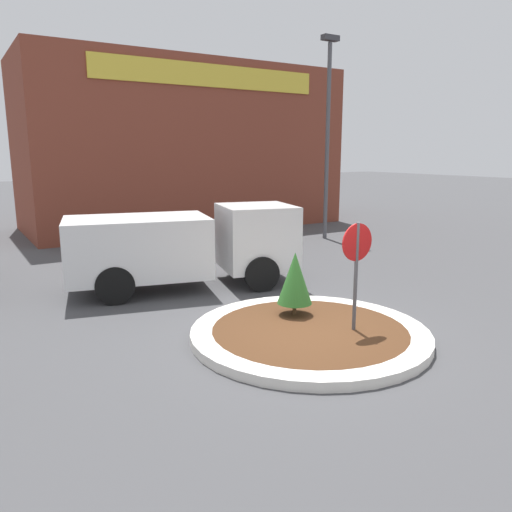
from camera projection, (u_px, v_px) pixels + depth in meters
name	position (u px, v px, depth m)	size (l,w,h in m)	color
ground_plane	(309.00, 338.00, 9.40)	(120.00, 120.00, 0.00)	#474749
traffic_island	(309.00, 333.00, 9.38)	(4.47, 4.47, 0.18)	silver
stop_sign	(356.00, 259.00, 9.07)	(0.69, 0.07, 2.20)	#4C4C51
island_shrub	(295.00, 278.00, 10.04)	(0.71, 0.71, 1.29)	brown
utility_truck	(184.00, 244.00, 12.63)	(6.01, 3.25, 2.07)	silver
storefront_building	(183.00, 147.00, 23.35)	(14.17, 6.07, 7.29)	brown
light_pole	(328.00, 126.00, 19.38)	(0.70, 0.30, 7.74)	#4C4C51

